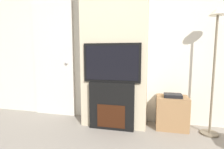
{
  "coord_description": "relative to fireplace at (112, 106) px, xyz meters",
  "views": [
    {
      "loc": [
        0.59,
        -0.97,
        1.17
      ],
      "look_at": [
        0.0,
        1.58,
        0.85
      ],
      "focal_mm": 28.0,
      "sensor_mm": 36.0,
      "label": 1
    }
  ],
  "objects": [
    {
      "name": "wall_back",
      "position": [
        0.0,
        0.45,
        0.99
      ],
      "size": [
        6.0,
        0.06,
        2.7
      ],
      "color": "silver",
      "rests_on": "ground_plane"
    },
    {
      "name": "chimney_breast",
      "position": [
        0.0,
        0.21,
        0.99
      ],
      "size": [
        1.03,
        0.42,
        2.7
      ],
      "color": "beige",
      "rests_on": "ground_plane"
    },
    {
      "name": "fireplace",
      "position": [
        0.0,
        0.0,
        0.0
      ],
      "size": [
        0.69,
        0.15,
        0.73
      ],
      "color": "black",
      "rests_on": "ground_plane"
    },
    {
      "name": "television",
      "position": [
        0.0,
        -0.0,
        0.66
      ],
      "size": [
        0.87,
        0.07,
        0.58
      ],
      "color": "black",
      "rests_on": "fireplace"
    },
    {
      "name": "floor_lamp",
      "position": [
        1.43,
        0.13,
        0.87
      ],
      "size": [
        0.25,
        0.25,
        1.78
      ],
      "color": "#726651",
      "rests_on": "ground_plane"
    },
    {
      "name": "media_stand",
      "position": [
        0.91,
        0.22,
        -0.1
      ],
      "size": [
        0.47,
        0.35,
        0.56
      ],
      "color": "#997047",
      "rests_on": "ground_plane"
    },
    {
      "name": "entry_door",
      "position": [
        -1.21,
        0.4,
        0.68
      ],
      "size": [
        0.81,
        0.09,
        2.08
      ],
      "color": "silver",
      "rests_on": "ground_plane"
    }
  ]
}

